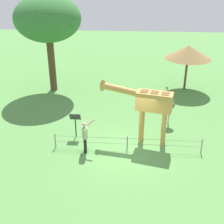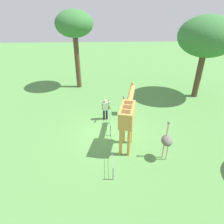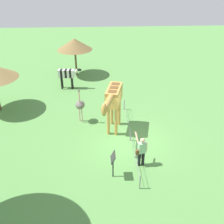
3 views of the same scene
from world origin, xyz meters
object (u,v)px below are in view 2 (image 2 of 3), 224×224
(ostrich, at_px, (167,141))
(tree_east, at_px, (207,37))
(giraffe, at_px, (128,114))
(visitor, at_px, (105,108))
(info_sign, at_px, (124,102))
(tree_northeast, at_px, (74,25))

(ostrich, distance_m, tree_east, 9.75)
(giraffe, xyz_separation_m, tree_east, (6.45, -6.64, 2.82))
(visitor, height_order, tree_east, tree_east)
(giraffe, distance_m, visitor, 3.37)
(ostrich, xyz_separation_m, info_sign, (4.84, 1.70, -0.23))
(tree_northeast, bearing_deg, tree_east, -104.04)
(tree_east, bearing_deg, giraffe, 134.15)
(giraffe, relative_size, info_sign, 2.75)
(visitor, distance_m, info_sign, 1.56)
(ostrich, height_order, tree_northeast, tree_northeast)
(visitor, relative_size, tree_northeast, 0.25)
(ostrich, bearing_deg, visitor, 36.81)
(giraffe, bearing_deg, visitor, 21.96)
(ostrich, distance_m, info_sign, 5.14)
(tree_east, distance_m, tree_northeast, 10.58)
(visitor, bearing_deg, ostrich, -143.19)
(giraffe, xyz_separation_m, info_sign, (3.63, -0.21, -1.16))
(tree_east, relative_size, tree_northeast, 0.97)
(giraffe, bearing_deg, tree_east, -45.85)
(info_sign, bearing_deg, tree_northeast, 35.38)
(giraffe, relative_size, tree_east, 0.56)
(tree_east, xyz_separation_m, info_sign, (-2.82, 6.43, -3.98))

